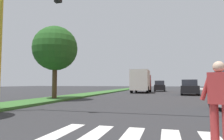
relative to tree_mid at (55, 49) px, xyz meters
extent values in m
plane|color=#2D2D30|center=(7.90, 14.93, -3.98)|extent=(140.00, 140.00, 0.00)
cube|color=silver|center=(5.65, -8.97, -3.97)|extent=(0.45, 2.20, 0.01)
cube|color=silver|center=(6.55, -8.97, -3.97)|extent=(0.45, 2.20, 0.01)
cube|color=silver|center=(7.45, -8.97, -3.97)|extent=(0.45, 2.20, 0.01)
cube|color=#386B2D|center=(-0.01, 12.93, -3.90)|extent=(2.50, 64.00, 0.15)
cylinder|color=#4C3823|center=(0.00, 0.00, -2.42)|extent=(0.36, 0.36, 2.81)
sphere|color=#23561E|center=(0.00, 0.00, 0.02)|extent=(3.44, 3.44, 3.44)
cylinder|color=gold|center=(0.94, -6.25, -0.83)|extent=(0.18, 0.18, 6.00)
cylinder|color=#B23333|center=(9.17, -9.21, -3.55)|extent=(0.22, 0.22, 0.85)
cube|color=#B23333|center=(9.27, -9.26, -2.82)|extent=(0.45, 0.39, 0.62)
cylinder|color=#B23333|center=(9.06, -9.15, -2.78)|extent=(0.28, 0.20, 0.58)
sphere|color=beige|center=(9.27, -9.26, -2.40)|extent=(0.30, 0.30, 0.22)
cylinder|color=black|center=(10.49, -2.58, -3.66)|extent=(0.28, 0.66, 0.64)
cube|color=black|center=(10.79, 10.20, -3.35)|extent=(2.12, 4.18, 0.82)
cube|color=#2D333D|center=(10.81, 10.40, -2.60)|extent=(1.74, 1.94, 0.67)
cylinder|color=black|center=(11.51, 8.56, -3.66)|extent=(0.27, 0.65, 0.64)
cylinder|color=black|center=(9.84, 8.69, -3.66)|extent=(0.27, 0.65, 0.64)
cylinder|color=black|center=(11.74, 11.71, -3.66)|extent=(0.27, 0.65, 0.64)
cylinder|color=black|center=(10.08, 11.83, -3.66)|extent=(0.27, 0.65, 0.64)
cube|color=black|center=(7.22, 20.63, -3.33)|extent=(1.83, 4.33, 0.84)
cube|color=#2D333D|center=(7.23, 20.42, -2.57)|extent=(1.56, 1.97, 0.69)
cylinder|color=black|center=(6.40, 22.30, -3.66)|extent=(0.24, 0.65, 0.64)
cylinder|color=black|center=(7.95, 22.35, -3.66)|extent=(0.24, 0.65, 0.64)
cylinder|color=black|center=(6.50, 18.92, -3.66)|extent=(0.24, 0.65, 0.64)
cylinder|color=black|center=(8.05, 18.97, -3.66)|extent=(0.24, 0.65, 0.64)
cube|color=maroon|center=(4.91, 16.61, -2.53)|extent=(2.30, 2.00, 2.20)
cube|color=beige|center=(4.91, 13.51, -2.23)|extent=(2.30, 4.20, 2.70)
cylinder|color=black|center=(3.86, 16.61, -3.53)|extent=(0.30, 0.90, 0.90)
cylinder|color=black|center=(5.96, 16.61, -3.53)|extent=(0.30, 0.90, 0.90)
cylinder|color=black|center=(3.86, 12.46, -3.53)|extent=(0.30, 0.90, 0.90)
cylinder|color=black|center=(5.96, 12.46, -3.53)|extent=(0.30, 0.90, 0.90)
camera|label=1|loc=(8.26, -13.58, -2.73)|focal=31.86mm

